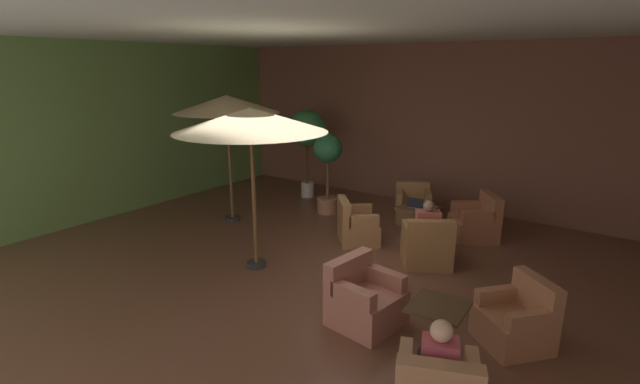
# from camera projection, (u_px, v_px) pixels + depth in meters

# --- Properties ---
(ground_plane) EXTENTS (10.54, 9.66, 0.02)m
(ground_plane) POSITION_uv_depth(u_px,v_px,m) (303.00, 272.00, 7.45)
(ground_plane) COLOR brown
(wall_back_brick) EXTENTS (10.54, 0.08, 3.73)m
(wall_back_brick) POSITION_uv_depth(u_px,v_px,m) (426.00, 126.00, 10.72)
(wall_back_brick) COLOR brown
(wall_back_brick) RESTS_ON ground_plane
(wall_left_accent) EXTENTS (0.08, 9.66, 3.73)m
(wall_left_accent) POSITION_uv_depth(u_px,v_px,m) (109.00, 131.00, 9.87)
(wall_left_accent) COLOR #698F49
(wall_left_accent) RESTS_ON ground_plane
(ceiling_slab) EXTENTS (10.54, 9.66, 0.06)m
(ceiling_slab) POSITION_uv_depth(u_px,v_px,m) (300.00, 26.00, 6.45)
(ceiling_slab) COLOR silver
(ceiling_slab) RESTS_ON wall_back_brick
(cafe_table_front_left) EXTENTS (0.67, 0.67, 0.65)m
(cafe_table_front_left) POSITION_uv_depth(u_px,v_px,m) (416.00, 216.00, 8.69)
(cafe_table_front_left) COLOR black
(cafe_table_front_left) RESTS_ON ground_plane
(armchair_front_left_north) EXTENTS (1.06, 1.07, 0.82)m
(armchair_front_left_north) POSITION_uv_depth(u_px,v_px,m) (356.00, 226.00, 8.64)
(armchair_front_left_north) COLOR #A97548
(armchair_front_left_north) RESTS_ON ground_plane
(armchair_front_left_east) EXTENTS (1.06, 1.06, 0.86)m
(armchair_front_left_east) POSITION_uv_depth(u_px,v_px,m) (427.00, 246.00, 7.62)
(armchair_front_left_east) COLOR #A77344
(armchair_front_left_east) RESTS_ON ground_plane
(armchair_front_left_south) EXTENTS (1.08, 1.08, 0.88)m
(armchair_front_left_south) POSITION_uv_depth(u_px,v_px,m) (476.00, 223.00, 8.77)
(armchair_front_left_south) COLOR #AF6846
(armchair_front_left_south) RESTS_ON ground_plane
(armchair_front_left_west) EXTENTS (0.96, 0.95, 0.81)m
(armchair_front_left_west) POSITION_uv_depth(u_px,v_px,m) (412.00, 206.00, 9.83)
(armchair_front_left_west) COLOR #A57248
(armchair_front_left_west) RESTS_ON ground_plane
(cafe_table_front_right) EXTENTS (0.63, 0.63, 0.65)m
(cafe_table_front_right) POSITION_uv_depth(u_px,v_px,m) (437.00, 320.00, 5.14)
(cafe_table_front_right) COLOR black
(cafe_table_front_right) RESTS_ON ground_plane
(armchair_front_right_north) EXTENTS (0.89, 0.90, 0.85)m
(armchair_front_right_north) POSITION_uv_depth(u_px,v_px,m) (364.00, 300.00, 5.86)
(armchair_front_right_north) COLOR #AF6754
(armchair_front_right_north) RESTS_ON ground_plane
(armchair_front_right_south) EXTENTS (1.01, 1.01, 0.83)m
(armchair_front_right_south) POSITION_uv_depth(u_px,v_px,m) (516.00, 321.00, 5.42)
(armchair_front_right_south) COLOR #A66745
(armchair_front_right_south) RESTS_ON ground_plane
(patio_umbrella_tall_red) EXTENTS (2.38, 2.38, 2.61)m
(patio_umbrella_tall_red) POSITION_uv_depth(u_px,v_px,m) (251.00, 121.00, 6.99)
(patio_umbrella_tall_red) COLOR #2D2D2D
(patio_umbrella_tall_red) RESTS_ON ground_plane
(patio_umbrella_center_beige) EXTENTS (2.14, 2.14, 2.66)m
(patio_umbrella_center_beige) POSITION_uv_depth(u_px,v_px,m) (227.00, 105.00, 9.25)
(patio_umbrella_center_beige) COLOR #2D2D2D
(patio_umbrella_center_beige) RESTS_ON ground_plane
(potted_tree_left_corner) EXTENTS (0.88, 0.88, 2.19)m
(potted_tree_left_corner) POSITION_uv_depth(u_px,v_px,m) (307.00, 132.00, 11.27)
(potted_tree_left_corner) COLOR silver
(potted_tree_left_corner) RESTS_ON ground_plane
(potted_tree_mid_left) EXTENTS (0.64, 0.64, 1.80)m
(potted_tree_mid_left) POSITION_uv_depth(u_px,v_px,m) (328.00, 161.00, 10.13)
(potted_tree_mid_left) COLOR #A76C4E
(potted_tree_mid_left) RESTS_ON ground_plane
(patron_blue_shirt) EXTENTS (0.39, 0.34, 0.64)m
(patron_blue_shirt) POSITION_uv_depth(u_px,v_px,m) (440.00, 356.00, 4.14)
(patron_blue_shirt) COLOR #B74350
(patron_blue_shirt) RESTS_ON ground_plane
(patron_by_window) EXTENTS (0.47, 0.42, 0.68)m
(patron_by_window) POSITION_uv_depth(u_px,v_px,m) (428.00, 223.00, 7.56)
(patron_by_window) COLOR #AD5144
(patron_by_window) RESTS_ON ground_plane
(iced_drink_cup) EXTENTS (0.08, 0.08, 0.11)m
(iced_drink_cup) POSITION_uv_depth(u_px,v_px,m) (423.00, 203.00, 8.71)
(iced_drink_cup) COLOR silver
(iced_drink_cup) RESTS_ON cafe_table_front_left
(open_laptop) EXTENTS (0.34, 0.26, 0.20)m
(open_laptop) POSITION_uv_depth(u_px,v_px,m) (416.00, 205.00, 8.59)
(open_laptop) COLOR #9EA0A5
(open_laptop) RESTS_ON cafe_table_front_left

